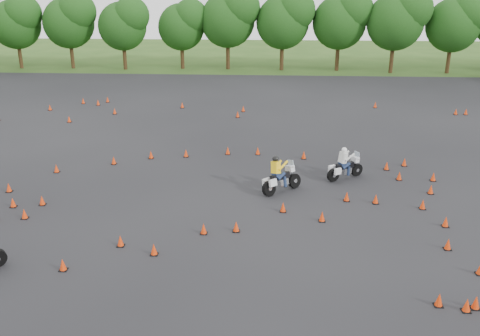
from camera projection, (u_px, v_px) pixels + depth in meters
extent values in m
plane|color=#2D5119|center=(235.00, 224.00, 23.69)|extent=(140.00, 140.00, 0.00)
plane|color=black|center=(242.00, 176.00, 29.31)|extent=(62.00, 62.00, 0.00)
cone|color=red|center=(63.00, 265.00, 19.94)|extent=(0.26, 0.26, 0.45)
cone|color=red|center=(423.00, 204.00, 25.14)|extent=(0.26, 0.26, 0.45)
cone|color=red|center=(376.00, 199.00, 25.75)|extent=(0.26, 0.26, 0.45)
cone|color=red|center=(322.00, 217.00, 23.88)|extent=(0.26, 0.26, 0.45)
cone|color=red|center=(439.00, 300.00, 17.79)|extent=(0.26, 0.26, 0.45)
cone|color=red|center=(243.00, 109.00, 42.91)|extent=(0.26, 0.26, 0.45)
cone|color=red|center=(480.00, 269.00, 19.67)|extent=(0.26, 0.26, 0.45)
cone|color=red|center=(404.00, 162.00, 30.77)|extent=(0.26, 0.26, 0.45)
cone|color=red|center=(343.00, 158.00, 31.48)|extent=(0.26, 0.26, 0.45)
cone|color=red|center=(258.00, 151.00, 32.72)|extent=(0.26, 0.26, 0.45)
cone|color=red|center=(182.00, 105.00, 44.06)|extent=(0.26, 0.26, 0.45)
cone|color=red|center=(120.00, 241.00, 21.71)|extent=(0.26, 0.26, 0.45)
cone|color=red|center=(466.00, 112.00, 41.95)|extent=(0.26, 0.26, 0.45)
cone|color=red|center=(83.00, 101.00, 45.54)|extent=(0.26, 0.26, 0.45)
cone|color=red|center=(24.00, 214.00, 24.16)|extent=(0.26, 0.26, 0.45)
cone|color=red|center=(13.00, 203.00, 25.35)|extent=(0.26, 0.26, 0.45)
cone|color=red|center=(375.00, 105.00, 44.17)|extent=(0.26, 0.26, 0.45)
cone|color=red|center=(387.00, 166.00, 30.16)|extent=(0.26, 0.26, 0.45)
cone|color=red|center=(467.00, 305.00, 17.51)|extent=(0.26, 0.26, 0.45)
cone|color=red|center=(304.00, 155.00, 31.96)|extent=(0.26, 0.26, 0.45)
cone|color=red|center=(446.00, 222.00, 23.38)|extent=(0.26, 0.26, 0.45)
cone|color=red|center=(476.00, 303.00, 17.65)|extent=(0.26, 0.26, 0.45)
cone|color=red|center=(236.00, 227.00, 22.94)|extent=(0.26, 0.26, 0.45)
cone|color=red|center=(228.00, 151.00, 32.77)|extent=(0.26, 0.26, 0.45)
cone|color=red|center=(108.00, 100.00, 46.01)|extent=(0.26, 0.26, 0.45)
cone|color=red|center=(431.00, 190.00, 26.88)|extent=(0.26, 0.26, 0.45)
cone|color=red|center=(114.00, 161.00, 31.05)|extent=(0.26, 0.26, 0.45)
cone|color=red|center=(283.00, 207.00, 24.84)|extent=(0.26, 0.26, 0.45)
cone|color=red|center=(42.00, 201.00, 25.58)|extent=(0.26, 0.26, 0.45)
cone|color=red|center=(154.00, 250.00, 21.04)|extent=(0.26, 0.26, 0.45)
cone|color=red|center=(69.00, 119.00, 39.83)|extent=(0.26, 0.26, 0.45)
cone|color=red|center=(399.00, 176.00, 28.68)|extent=(0.26, 0.26, 0.45)
cone|color=red|center=(204.00, 229.00, 22.74)|extent=(0.26, 0.26, 0.45)
cone|color=red|center=(433.00, 177.00, 28.55)|extent=(0.26, 0.26, 0.45)
cone|color=red|center=(186.00, 153.00, 32.30)|extent=(0.26, 0.26, 0.45)
cone|color=red|center=(347.00, 197.00, 26.02)|extent=(0.26, 0.26, 0.45)
cone|color=red|center=(9.00, 188.00, 27.12)|extent=(0.26, 0.26, 0.45)
cone|color=red|center=(151.00, 155.00, 32.02)|extent=(0.26, 0.26, 0.45)
cone|color=red|center=(115.00, 111.00, 42.14)|extent=(0.26, 0.26, 0.45)
cone|color=red|center=(238.00, 114.00, 41.19)|extent=(0.26, 0.26, 0.45)
cone|color=red|center=(98.00, 103.00, 44.95)|extent=(0.26, 0.26, 0.45)
cone|color=red|center=(50.00, 108.00, 43.29)|extent=(0.26, 0.26, 0.45)
cone|color=red|center=(448.00, 244.00, 21.45)|extent=(0.26, 0.26, 0.45)
cone|color=red|center=(456.00, 112.00, 41.98)|extent=(0.26, 0.26, 0.45)
cone|color=red|center=(56.00, 168.00, 29.78)|extent=(0.26, 0.26, 0.45)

